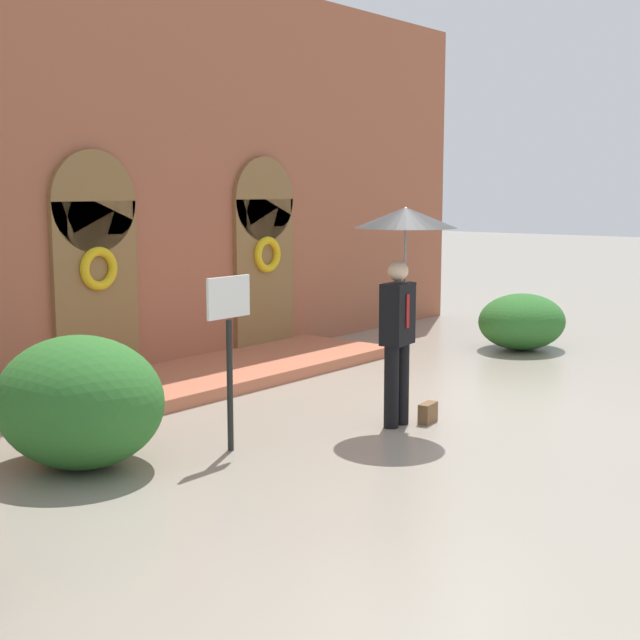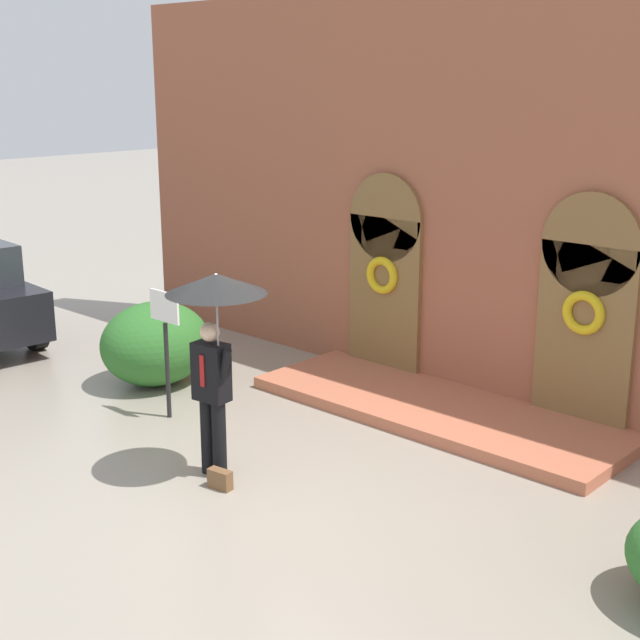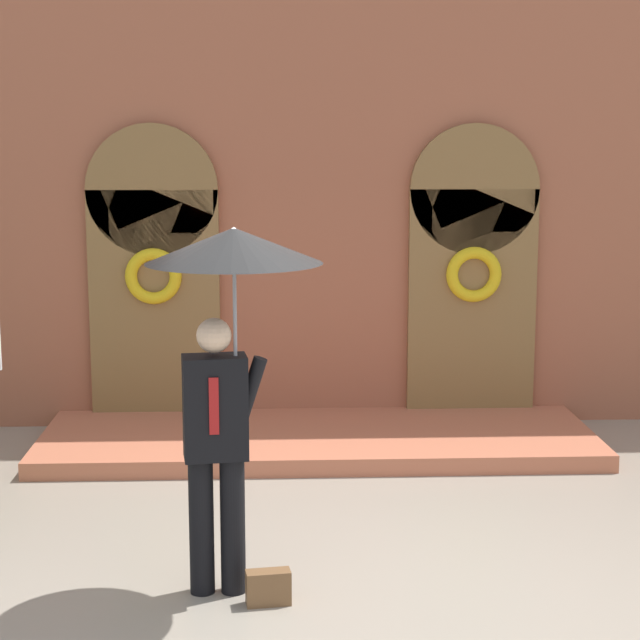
# 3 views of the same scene
# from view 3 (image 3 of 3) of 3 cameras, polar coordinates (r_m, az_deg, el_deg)

# --- Properties ---
(ground_plane) EXTENTS (80.00, 80.00, 0.00)m
(ground_plane) POSITION_cam_3_polar(r_m,az_deg,el_deg) (7.33, 0.94, -13.63)
(ground_plane) COLOR gray
(building_facade) EXTENTS (14.00, 2.30, 5.60)m
(building_facade) POSITION_cam_3_polar(r_m,az_deg,el_deg) (10.88, -0.36, 8.50)
(building_facade) COLOR #9E563D
(building_facade) RESTS_ON ground
(person_with_umbrella) EXTENTS (1.10, 1.10, 2.36)m
(person_with_umbrella) POSITION_cam_3_polar(r_m,az_deg,el_deg) (6.63, -4.86, 1.07)
(person_with_umbrella) COLOR black
(person_with_umbrella) RESTS_ON ground
(handbag) EXTENTS (0.29, 0.16, 0.22)m
(handbag) POSITION_cam_3_polar(r_m,az_deg,el_deg) (6.93, -2.77, -14.06)
(handbag) COLOR brown
(handbag) RESTS_ON ground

